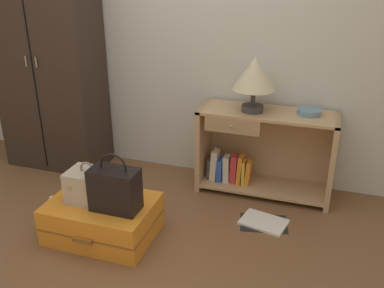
{
  "coord_description": "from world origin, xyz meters",
  "views": [
    {
      "loc": [
        1.15,
        -1.95,
        1.82
      ],
      "look_at": [
        0.25,
        0.8,
        0.55
      ],
      "focal_mm": 39.95,
      "sensor_mm": 36.0,
      "label": 1
    }
  ],
  "objects_px": {
    "wardrobe": "(48,56)",
    "handbag": "(115,189)",
    "bookshelf": "(260,152)",
    "bowl": "(309,112)",
    "train_case": "(89,186)",
    "suitcase_large": "(103,218)",
    "open_book_on_floor": "(264,222)",
    "table_lamp": "(254,75)",
    "bottle": "(53,208)"
  },
  "relations": [
    {
      "from": "bookshelf",
      "to": "bottle",
      "type": "relative_size",
      "value": 6.17
    },
    {
      "from": "wardrobe",
      "to": "handbag",
      "type": "relative_size",
      "value": 5.02
    },
    {
      "from": "table_lamp",
      "to": "suitcase_large",
      "type": "bearing_deg",
      "value": -131.91
    },
    {
      "from": "table_lamp",
      "to": "wardrobe",
      "type": "bearing_deg",
      "value": -179.99
    },
    {
      "from": "bookshelf",
      "to": "train_case",
      "type": "distance_m",
      "value": 1.41
    },
    {
      "from": "bookshelf",
      "to": "open_book_on_floor",
      "type": "height_order",
      "value": "bookshelf"
    },
    {
      "from": "train_case",
      "to": "handbag",
      "type": "distance_m",
      "value": 0.23
    },
    {
      "from": "handbag",
      "to": "open_book_on_floor",
      "type": "relative_size",
      "value": 1.05
    },
    {
      "from": "table_lamp",
      "to": "suitcase_large",
      "type": "distance_m",
      "value": 1.53
    },
    {
      "from": "handbag",
      "to": "bowl",
      "type": "bearing_deg",
      "value": 42.9
    },
    {
      "from": "bookshelf",
      "to": "open_book_on_floor",
      "type": "distance_m",
      "value": 0.62
    },
    {
      "from": "suitcase_large",
      "to": "open_book_on_floor",
      "type": "distance_m",
      "value": 1.18
    },
    {
      "from": "wardrobe",
      "to": "bottle",
      "type": "relative_size",
      "value": 11.63
    },
    {
      "from": "wardrobe",
      "to": "handbag",
      "type": "height_order",
      "value": "wardrobe"
    },
    {
      "from": "bookshelf",
      "to": "bottle",
      "type": "xyz_separation_m",
      "value": [
        -1.39,
        -0.91,
        -0.27
      ]
    },
    {
      "from": "train_case",
      "to": "bottle",
      "type": "height_order",
      "value": "train_case"
    },
    {
      "from": "bookshelf",
      "to": "handbag",
      "type": "xyz_separation_m",
      "value": [
        -0.78,
        -1.04,
        0.07
      ]
    },
    {
      "from": "train_case",
      "to": "open_book_on_floor",
      "type": "distance_m",
      "value": 1.3
    },
    {
      "from": "bookshelf",
      "to": "table_lamp",
      "type": "distance_m",
      "value": 0.65
    },
    {
      "from": "train_case",
      "to": "bottle",
      "type": "bearing_deg",
      "value": 167.35
    },
    {
      "from": "table_lamp",
      "to": "train_case",
      "type": "bearing_deg",
      "value": -134.31
    },
    {
      "from": "bottle",
      "to": "wardrobe",
      "type": "bearing_deg",
      "value": 120.56
    },
    {
      "from": "bowl",
      "to": "train_case",
      "type": "bearing_deg",
      "value": -143.24
    },
    {
      "from": "wardrobe",
      "to": "handbag",
      "type": "bearing_deg",
      "value": -41.47
    },
    {
      "from": "table_lamp",
      "to": "train_case",
      "type": "distance_m",
      "value": 1.46
    },
    {
      "from": "table_lamp",
      "to": "bowl",
      "type": "height_order",
      "value": "table_lamp"
    },
    {
      "from": "bowl",
      "to": "bottle",
      "type": "height_order",
      "value": "bowl"
    },
    {
      "from": "open_book_on_floor",
      "to": "suitcase_large",
      "type": "bearing_deg",
      "value": -154.94
    },
    {
      "from": "wardrobe",
      "to": "train_case",
      "type": "height_order",
      "value": "wardrobe"
    },
    {
      "from": "suitcase_large",
      "to": "handbag",
      "type": "height_order",
      "value": "handbag"
    },
    {
      "from": "bookshelf",
      "to": "handbag",
      "type": "relative_size",
      "value": 2.66
    },
    {
      "from": "wardrobe",
      "to": "table_lamp",
      "type": "bearing_deg",
      "value": 0.01
    },
    {
      "from": "bottle",
      "to": "train_case",
      "type": "bearing_deg",
      "value": -12.65
    },
    {
      "from": "bowl",
      "to": "bookshelf",
      "type": "bearing_deg",
      "value": -177.38
    },
    {
      "from": "table_lamp",
      "to": "handbag",
      "type": "distance_m",
      "value": 1.35
    },
    {
      "from": "train_case",
      "to": "handbag",
      "type": "xyz_separation_m",
      "value": [
        0.22,
        -0.04,
        0.04
      ]
    },
    {
      "from": "train_case",
      "to": "handbag",
      "type": "relative_size",
      "value": 0.72
    },
    {
      "from": "bottle",
      "to": "open_book_on_floor",
      "type": "xyz_separation_m",
      "value": [
        1.53,
        0.41,
        -0.07
      ]
    },
    {
      "from": "wardrobe",
      "to": "bookshelf",
      "type": "relative_size",
      "value": 1.89
    },
    {
      "from": "bottle",
      "to": "open_book_on_floor",
      "type": "bearing_deg",
      "value": 15.16
    },
    {
      "from": "bowl",
      "to": "train_case",
      "type": "height_order",
      "value": "bowl"
    },
    {
      "from": "table_lamp",
      "to": "train_case",
      "type": "height_order",
      "value": "table_lamp"
    },
    {
      "from": "table_lamp",
      "to": "bottle",
      "type": "relative_size",
      "value": 2.42
    },
    {
      "from": "open_book_on_floor",
      "to": "table_lamp",
      "type": "bearing_deg",
      "value": 115.24
    },
    {
      "from": "bowl",
      "to": "open_book_on_floor",
      "type": "bearing_deg",
      "value": -112.9
    },
    {
      "from": "bowl",
      "to": "table_lamp",
      "type": "bearing_deg",
      "value": -171.78
    },
    {
      "from": "bookshelf",
      "to": "bowl",
      "type": "bearing_deg",
      "value": 2.62
    },
    {
      "from": "train_case",
      "to": "bottle",
      "type": "relative_size",
      "value": 1.68
    },
    {
      "from": "suitcase_large",
      "to": "handbag",
      "type": "distance_m",
      "value": 0.32
    },
    {
      "from": "bookshelf",
      "to": "handbag",
      "type": "distance_m",
      "value": 1.3
    }
  ]
}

